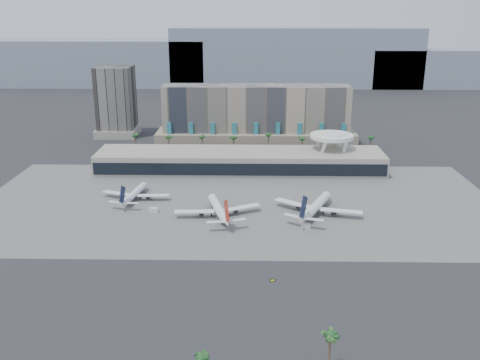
{
  "coord_description": "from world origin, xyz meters",
  "views": [
    {
      "loc": [
        6.26,
        -197.62,
        94.22
      ],
      "look_at": [
        1.42,
        40.0,
        16.77
      ],
      "focal_mm": 40.0,
      "sensor_mm": 36.0,
      "label": 1
    }
  ],
  "objects_px": {
    "airliner_right": "(316,206)",
    "service_vehicle_b": "(306,226)",
    "airliner_centre": "(219,209)",
    "taxiway_sign": "(273,280)",
    "service_vehicle_a": "(154,210)",
    "airliner_left": "(135,194)"
  },
  "relations": [
    {
      "from": "airliner_centre",
      "to": "airliner_right",
      "type": "distance_m",
      "value": 46.37
    },
    {
      "from": "airliner_centre",
      "to": "service_vehicle_a",
      "type": "xyz_separation_m",
      "value": [
        -31.55,
        4.72,
        -2.66
      ]
    },
    {
      "from": "airliner_centre",
      "to": "airliner_right",
      "type": "relative_size",
      "value": 1.0
    },
    {
      "from": "airliner_right",
      "to": "service_vehicle_b",
      "type": "distance_m",
      "value": 18.53
    },
    {
      "from": "airliner_left",
      "to": "taxiway_sign",
      "type": "distance_m",
      "value": 107.69
    },
    {
      "from": "taxiway_sign",
      "to": "service_vehicle_a",
      "type": "bearing_deg",
      "value": 124.88
    },
    {
      "from": "service_vehicle_b",
      "to": "taxiway_sign",
      "type": "bearing_deg",
      "value": -115.62
    },
    {
      "from": "service_vehicle_a",
      "to": "taxiway_sign",
      "type": "height_order",
      "value": "service_vehicle_a"
    },
    {
      "from": "airliner_left",
      "to": "service_vehicle_b",
      "type": "xyz_separation_m",
      "value": [
        83.94,
        -35.07,
        -2.25
      ]
    },
    {
      "from": "airliner_right",
      "to": "service_vehicle_a",
      "type": "relative_size",
      "value": 9.53
    },
    {
      "from": "airliner_left",
      "to": "airliner_centre",
      "type": "distance_m",
      "value": 49.26
    },
    {
      "from": "airliner_centre",
      "to": "taxiway_sign",
      "type": "distance_m",
      "value": 66.48
    },
    {
      "from": "airliner_centre",
      "to": "taxiway_sign",
      "type": "xyz_separation_m",
      "value": [
        23.08,
        -62.26,
        -3.25
      ]
    },
    {
      "from": "airliner_left",
      "to": "service_vehicle_b",
      "type": "distance_m",
      "value": 91.0
    },
    {
      "from": "service_vehicle_a",
      "to": "airliner_right",
      "type": "bearing_deg",
      "value": 4.32
    },
    {
      "from": "airliner_right",
      "to": "service_vehicle_a",
      "type": "xyz_separation_m",
      "value": [
        -77.76,
        0.86,
        -2.85
      ]
    },
    {
      "from": "airliner_right",
      "to": "service_vehicle_b",
      "type": "height_order",
      "value": "airliner_right"
    },
    {
      "from": "taxiway_sign",
      "to": "airliner_left",
      "type": "bearing_deg",
      "value": 124.33
    },
    {
      "from": "taxiway_sign",
      "to": "airliner_centre",
      "type": "bearing_deg",
      "value": 106.02
    },
    {
      "from": "airliner_left",
      "to": "airliner_right",
      "type": "relative_size",
      "value": 0.88
    },
    {
      "from": "airliner_left",
      "to": "service_vehicle_b",
      "type": "bearing_deg",
      "value": -13.68
    },
    {
      "from": "airliner_right",
      "to": "service_vehicle_a",
      "type": "distance_m",
      "value": 77.82
    }
  ]
}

